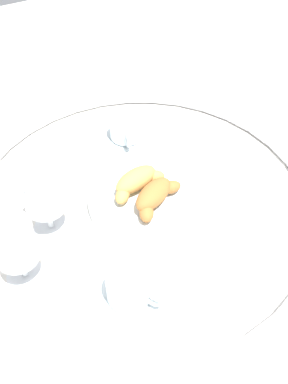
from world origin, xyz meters
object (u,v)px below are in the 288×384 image
Objects in this scene: croissant_small at (155,196)px; sugar_packet at (84,162)px; pastry_plate at (144,198)px; croissant_large at (136,181)px; coffee_cup_far at (129,290)px; juice_glass_right at (43,196)px; juice_glass_left at (14,245)px; coffee_cup_near at (126,131)px.

sugar_packet is at bearing -70.05° from croissant_small.
croissant_large reaches higher than pastry_plate.
coffee_cup_far is (0.13, 0.18, 0.01)m from pastry_plate.
croissant_large is at bearing -75.25° from pastry_plate.
juice_glass_right is (0.19, -0.01, 0.05)m from croissant_large.
juice_glass_right reaches higher than croissant_small.
sugar_packet is at bearing -133.50° from juice_glass_left.
croissant_large is 0.98× the size of coffee_cup_near.
pastry_plate is at bearing -169.25° from juice_glass_left.
juice_glass_left reaches higher than croissant_small.
juice_glass_left and juice_glass_right have the same top height.
juice_glass_right is at bearing -133.92° from juice_glass_left.
croissant_small is 0.21m from sugar_packet.
juice_glass_right is 2.80× the size of sugar_packet.
croissant_small is at bearing 163.31° from juice_glass_right.
sugar_packet is (-0.13, -0.14, -0.09)m from juice_glass_right.
pastry_plate is 1.83× the size of croissant_small.
juice_glass_right reaches higher than coffee_cup_near.
coffee_cup_far is (0.12, 0.21, -0.02)m from croissant_large.
croissant_large is 0.96× the size of juice_glass_left.
juice_glass_right is at bearing -16.69° from croissant_small.
coffee_cup_far is (0.14, 0.15, -0.02)m from croissant_small.
croissant_small reaches higher than coffee_cup_far.
pastry_plate is 0.22m from coffee_cup_far.
coffee_cup_near is at bearing -146.57° from juice_glass_right.
croissant_small is (-0.01, 0.05, 0.00)m from croissant_large.
croissant_large is 0.05m from croissant_small.
juice_glass_right is (-0.08, -0.08, 0.00)m from juice_glass_left.
croissant_large is 0.98× the size of coffee_cup_far.
croissant_large is at bearing 140.74° from sugar_packet.
croissant_large is 0.19m from coffee_cup_near.
juice_glass_left reaches higher than sugar_packet.
coffee_cup_far reaches higher than sugar_packet.
croissant_large is at bearing -74.77° from croissant_small.
coffee_cup_far is at bearing 54.70° from pastry_plate.
juice_glass_right is at bearing 33.43° from coffee_cup_near.
coffee_cup_near and coffee_cup_far have the same top height.
croissant_small is 0.24m from coffee_cup_near.
coffee_cup_near is (-0.05, -0.23, -0.02)m from croissant_small.
croissant_small is at bearing 105.62° from pastry_plate.
juice_glass_right is at bearing -9.10° from pastry_plate.
juice_glass_left is 0.32m from sugar_packet.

